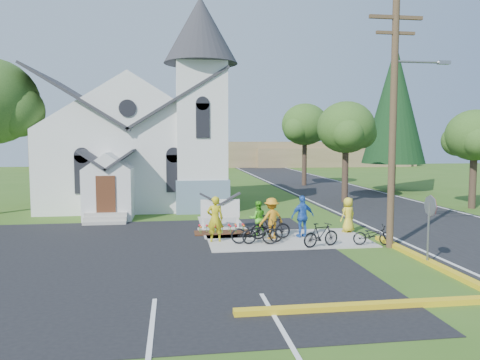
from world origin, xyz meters
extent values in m
plane|color=#365C1A|center=(0.00, 0.00, 0.00)|extent=(120.00, 120.00, 0.00)
cube|color=black|center=(-7.00, -2.00, 0.01)|extent=(20.00, 16.00, 0.02)
cube|color=black|center=(10.00, 15.00, 0.01)|extent=(8.00, 90.00, 0.02)
cube|color=#A49F94|center=(1.50, 0.50, 0.03)|extent=(7.00, 4.00, 0.05)
cube|color=silver|center=(-6.00, 13.00, 2.50)|extent=(11.00, 9.00, 5.00)
cube|color=slate|center=(-1.70, 9.70, 1.00)|extent=(3.20, 3.20, 2.00)
cube|color=silver|center=(-1.70, 9.70, 4.50)|extent=(3.00, 3.00, 9.00)
cone|color=#252529|center=(-1.70, 9.70, 11.00)|extent=(4.50, 4.50, 4.00)
cube|color=silver|center=(-7.00, 7.30, 1.40)|extent=(2.60, 2.40, 2.80)
cube|color=#512A17|center=(-7.00, 6.07, 1.50)|extent=(1.00, 0.10, 2.00)
cube|color=#A49F94|center=(-1.20, 3.20, 0.05)|extent=(2.20, 0.40, 0.10)
cube|color=white|center=(-2.05, 3.20, 0.55)|extent=(0.12, 0.12, 1.00)
cube|color=white|center=(-0.35, 3.20, 0.55)|extent=(0.12, 0.12, 1.00)
cube|color=white|center=(-1.20, 3.20, 1.05)|extent=(1.90, 0.14, 0.90)
cube|color=#3B2110|center=(-1.20, 2.30, 0.04)|extent=(2.60, 1.10, 0.07)
cylinder|color=#442E22|center=(5.30, -1.50, 5.00)|extent=(0.28, 0.28, 10.00)
cube|color=#442E22|center=(5.30, -1.50, 9.20)|extent=(2.20, 0.14, 0.14)
cube|color=#442E22|center=(5.30, -1.50, 8.60)|extent=(1.60, 0.12, 0.12)
cylinder|color=gray|center=(6.40, -1.50, 7.50)|extent=(2.20, 0.10, 0.10)
cube|color=gray|center=(7.40, -1.50, 7.50)|extent=(0.50, 0.22, 0.14)
cylinder|color=gray|center=(5.40, -4.20, 1.10)|extent=(0.07, 0.07, 2.20)
cylinder|color=#B21414|center=(5.45, -4.20, 2.10)|extent=(0.04, 0.76, 0.76)
cylinder|color=#36261D|center=(8.50, 12.00, 2.02)|extent=(0.44, 0.44, 4.05)
ellipsoid|color=#2E511B|center=(8.50, 12.00, 5.25)|extent=(4.00, 4.00, 3.60)
cylinder|color=#36261D|center=(9.00, 24.00, 2.25)|extent=(0.44, 0.44, 4.50)
ellipsoid|color=#2E511B|center=(9.00, 24.00, 5.82)|extent=(4.40, 4.40, 3.96)
cylinder|color=#36261D|center=(15.50, 8.00, 1.80)|extent=(0.44, 0.44, 3.60)
ellipsoid|color=#2E511B|center=(15.50, 8.00, 4.68)|extent=(3.60, 3.60, 3.24)
cylinder|color=#36261D|center=(15.00, 18.00, 1.20)|extent=(0.50, 0.50, 2.40)
cone|color=black|center=(15.00, 18.00, 7.40)|extent=(5.20, 5.20, 10.00)
cube|color=olive|center=(6.00, 56.00, 2.00)|extent=(60.00, 8.00, 4.00)
cube|color=olive|center=(-10.00, 58.00, 2.80)|extent=(30.00, 6.00, 5.60)
cube|color=olive|center=(22.00, 54.00, 1.50)|extent=(25.00, 6.00, 3.00)
imported|color=gold|center=(-1.70, 0.42, 1.03)|extent=(0.73, 0.49, 1.95)
imported|color=black|center=(-0.12, -0.32, 0.57)|extent=(2.07, 1.08, 1.03)
imported|color=#4DBE23|center=(0.32, 1.32, 0.84)|extent=(0.78, 0.62, 1.59)
imported|color=black|center=(0.75, 0.55, 0.58)|extent=(1.79, 0.55, 1.07)
imported|color=blue|center=(2.25, 0.76, 0.99)|extent=(1.17, 0.68, 1.87)
imported|color=black|center=(0.25, -0.21, 0.53)|extent=(1.89, 0.90, 0.95)
imported|color=orange|center=(0.81, 0.63, 0.95)|extent=(1.32, 0.99, 1.81)
imported|color=black|center=(2.48, -1.20, 0.54)|extent=(1.71, 0.91, 0.99)
imported|color=yellow|center=(4.70, 1.57, 0.87)|extent=(0.95, 0.81, 1.64)
imported|color=black|center=(4.70, -1.20, 0.48)|extent=(1.70, 0.84, 0.85)
camera|label=1|loc=(-3.46, -19.28, 4.42)|focal=35.00mm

